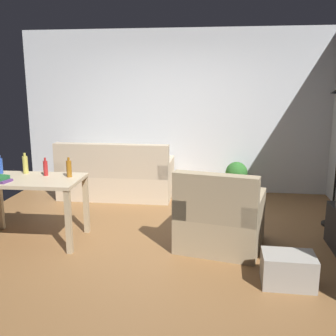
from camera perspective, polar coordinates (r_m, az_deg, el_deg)
name	(u,v)px	position (r m, az deg, el deg)	size (l,w,h in m)	color
ground_plane	(155,237)	(4.88, -1.94, -10.00)	(5.20, 4.40, 0.02)	olive
wall_rear	(175,112)	(6.71, 1.00, 8.17)	(5.20, 0.10, 2.70)	silver
couch	(116,179)	(6.44, -7.53, -1.54)	(1.79, 0.84, 0.92)	beige
desk	(30,187)	(4.83, -19.44, -2.68)	(1.22, 0.73, 0.76)	#C6B28E
potted_plant	(236,176)	(6.53, 9.91, -1.19)	(0.36, 0.36, 0.57)	brown
armchair	(220,220)	(4.50, 7.54, -7.56)	(1.06, 1.01, 0.92)	tan
storage_box	(288,270)	(3.91, 17.06, -13.93)	(0.48, 0.34, 0.30)	#A8A399
bottle_blue	(0,166)	(5.16, -23.23, 0.32)	(0.06, 0.06, 0.23)	#2347A3
bottle_squat	(25,164)	(5.05, -20.03, 0.49)	(0.06, 0.06, 0.25)	#BCB24C
bottle_red	(46,168)	(4.86, -17.37, 0.02)	(0.05, 0.05, 0.22)	#AD2323
bottle_amber	(69,168)	(4.71, -14.20, -0.06)	(0.06, 0.06, 0.23)	#9E6019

